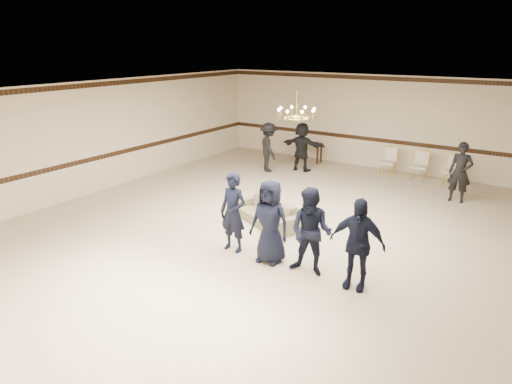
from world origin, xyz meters
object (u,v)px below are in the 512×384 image
(boy_b, at_px, (270,222))
(adult_mid, at_px, (302,147))
(adult_right, at_px, (460,172))
(banquet_chair_mid, at_px, (419,166))
(banquet_chair_left, at_px, (388,162))
(banquet_chair_right, at_px, (453,171))
(chandelier, at_px, (297,104))
(settee, at_px, (266,212))
(adult_left, at_px, (269,147))
(console_table, at_px, (310,152))
(boy_d, at_px, (357,244))
(boy_c, at_px, (311,232))
(boy_a, at_px, (233,213))

(boy_b, distance_m, adult_mid, 6.85)
(adult_right, distance_m, banquet_chair_mid, 2.04)
(banquet_chair_left, bearing_deg, adult_mid, -159.07)
(adult_mid, xyz_separation_m, banquet_chair_right, (4.69, 1.03, -0.37))
(boy_b, xyz_separation_m, banquet_chair_right, (2.03, 7.34, -0.38))
(chandelier, bearing_deg, settee, -136.52)
(adult_right, relative_size, banquet_chair_right, 1.78)
(adult_mid, xyz_separation_m, adult_right, (5.10, -0.40, 0.00))
(adult_left, distance_m, console_table, 2.07)
(boy_d, distance_m, console_table, 8.93)
(settee, xyz_separation_m, adult_mid, (-1.53, 4.67, 0.55))
(banquet_chair_mid, bearing_deg, adult_mid, -168.37)
(boy_b, relative_size, adult_right, 1.01)
(boy_c, xyz_separation_m, console_table, (-3.87, 7.54, -0.47))
(adult_left, height_order, banquet_chair_right, adult_left)
(adult_left, xyz_separation_m, banquet_chair_mid, (4.59, 1.73, -0.37))
(boy_c, distance_m, boy_d, 0.90)
(boy_a, xyz_separation_m, adult_right, (3.34, 5.92, -0.01))
(boy_c, bearing_deg, boy_a, 174.47)
(boy_b, relative_size, banquet_chair_left, 1.81)
(boy_b, height_order, adult_left, boy_b)
(banquet_chair_mid, bearing_deg, boy_b, -101.88)
(boy_c, bearing_deg, adult_right, 69.88)
(settee, bearing_deg, boy_d, -5.64)
(boy_a, relative_size, banquet_chair_left, 1.81)
(settee, bearing_deg, adult_right, 73.83)
(chandelier, distance_m, boy_c, 3.31)
(adult_mid, bearing_deg, adult_left, 34.55)
(banquet_chair_mid, bearing_deg, boy_c, -94.91)
(boy_d, xyz_separation_m, banquet_chair_left, (-1.77, 7.34, -0.38))
(chandelier, height_order, boy_b, chandelier)
(adult_mid, xyz_separation_m, console_table, (-0.31, 1.23, -0.46))
(boy_a, height_order, console_table, boy_a)
(settee, bearing_deg, boy_a, -58.40)
(boy_c, bearing_deg, boy_d, -5.53)
(boy_b, xyz_separation_m, settee, (-1.13, 1.65, -0.56))
(settee, xyz_separation_m, banquet_chair_left, (1.16, 5.69, 0.18))
(boy_b, relative_size, settee, 0.87)
(boy_c, relative_size, adult_right, 1.01)
(boy_a, xyz_separation_m, adult_mid, (-1.76, 6.32, -0.01))
(adult_right, relative_size, console_table, 1.88)
(adult_left, bearing_deg, adult_mid, -100.60)
(chandelier, bearing_deg, adult_left, 129.99)
(chandelier, bearing_deg, boy_d, -41.12)
(boy_b, relative_size, boy_c, 1.00)
(settee, height_order, console_table, console_table)
(banquet_chair_right, bearing_deg, adult_left, -162.82)
(adult_right, bearing_deg, banquet_chair_right, 104.32)
(adult_left, bearing_deg, boy_b, 163.91)
(boy_b, bearing_deg, adult_mid, 110.15)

